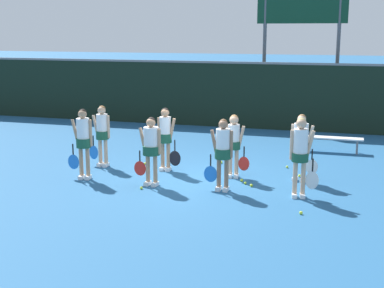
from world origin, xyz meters
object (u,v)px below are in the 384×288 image
Objects in this scene: player_0 at (83,138)px; tennis_ball_6 at (141,188)px; player_5 at (166,134)px; player_7 at (301,142)px; player_4 at (102,131)px; tennis_ball_3 at (145,163)px; tennis_ball_7 at (221,162)px; tennis_ball_2 at (168,158)px; player_6 at (234,141)px; scoreboard at (302,20)px; player_1 at (151,145)px; tennis_ball_9 at (299,176)px; player_3 at (301,150)px; tennis_ball_4 at (287,167)px; tennis_ball_0 at (251,185)px; tennis_ball_1 at (242,180)px; bench_courtside at (330,139)px; player_2 at (223,149)px; tennis_ball_5 at (294,172)px; tennis_ball_10 at (301,213)px.

player_0 reaches higher than tennis_ball_6.
player_5 is 1.00× the size of player_7.
player_4 reaches higher than tennis_ball_3.
tennis_ball_7 is (3.04, 1.19, -0.94)m from player_4.
player_4 is at bearing -137.34° from tennis_ball_2.
player_6 is 1.69m from tennis_ball_7.
player_7 reaches higher than player_6.
scoreboard is 8.55m from player_7.
player_7 reaches higher than tennis_ball_7.
tennis_ball_2 is (-2.24, 1.39, -0.91)m from player_6.
tennis_ball_9 is (3.33, 1.76, -0.95)m from player_1.
tennis_ball_3 is 2.33m from tennis_ball_6.
player_1 is 1.03× the size of player_6.
player_3 is at bearing -21.94° from tennis_ball_3.
player_4 is 1.00× the size of player_7.
player_3 is at bearing -46.29° from tennis_ball_7.
player_3 is at bearing 5.53° from player_1.
tennis_ball_6 is (-2.63, -9.73, -4.00)m from scoreboard.
player_0 reaches higher than tennis_ball_7.
scoreboard is at bearing 79.37° from player_1.
tennis_ball_7 is at bearing -179.23° from tennis_ball_4.
tennis_ball_1 is at bearing 129.80° from tennis_ball_0.
tennis_ball_3 is (-0.88, 1.82, -0.95)m from player_1.
bench_courtside is 5.36m from player_2.
tennis_ball_0 is at bearing -129.93° from tennis_ball_9.
player_6 is at bearing -63.96° from tennis_ball_7.
scoreboard is 8.68m from player_6.
player_1 is at bearing -148.93° from player_7.
tennis_ball_0 is at bearing -118.83° from tennis_ball_5.
player_7 is 1.65m from tennis_ball_0.
player_0 is at bearing -84.88° from player_4.
tennis_ball_10 reaches higher than tennis_ball_9.
tennis_ball_2 reaches higher than tennis_ball_4.
tennis_ball_9 is (0.16, -0.34, 0.00)m from tennis_ball_5.
player_0 is 1.06× the size of player_5.
tennis_ball_10 is at bearing -34.50° from player_5.
tennis_ball_1 is at bearing -34.53° from tennis_ball_2.
player_0 reaches higher than bench_courtside.
tennis_ball_6 is 4.06m from tennis_ball_9.
player_5 is 2.76m from tennis_ball_0.
tennis_ball_1 reaches higher than tennis_ball_4.
player_7 reaches higher than player_1.
tennis_ball_1 is 1.65m from tennis_ball_5.
tennis_ball_3 reaches higher than tennis_ball_9.
player_4 is at bearing 169.70° from player_6.
player_5 is 25.03× the size of tennis_ball_9.
tennis_ball_0 is at bearing -59.35° from player_6.
player_7 is 23.70× the size of tennis_ball_1.
bench_courtside is at bearing 40.12° from tennis_ball_7.
tennis_ball_9 is (3.84, -0.90, -0.00)m from tennis_ball_2.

